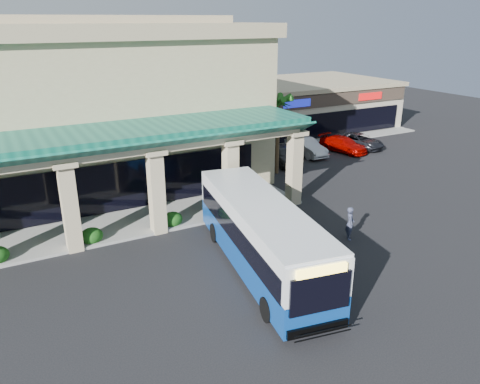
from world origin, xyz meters
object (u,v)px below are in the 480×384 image
car_silver (284,155)px  car_white (306,147)px  pedestrian (350,223)px  car_gray (359,141)px  car_red (343,144)px  transit_bus (261,237)px

car_silver → car_white: size_ratio=0.99×
pedestrian → car_silver: 14.11m
car_white → car_gray: size_ratio=0.95×
car_silver → car_red: (6.68, 0.56, -0.09)m
pedestrian → car_red: 17.92m
car_silver → car_white: bearing=33.1°
pedestrian → car_gray: size_ratio=0.39×
pedestrian → transit_bus: bearing=126.0°
transit_bus → car_white: size_ratio=2.63×
pedestrian → car_gray: (13.49, 14.23, -0.25)m
car_silver → car_white: (3.10, 1.21, -0.02)m
car_red → car_gray: (2.17, 0.35, -0.01)m
car_silver → car_gray: 8.90m
pedestrian → car_silver: size_ratio=0.41×
car_white → car_gray: car_white is taller
transit_bus → pedestrian: bearing=14.3°
transit_bus → car_white: 20.26m
pedestrian → car_white: pedestrian is taller
car_red → car_gray: 2.20m
pedestrian → car_silver: bearing=12.1°
transit_bus → car_white: (13.57, 15.02, -0.91)m
car_silver → car_red: bearing=16.6°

